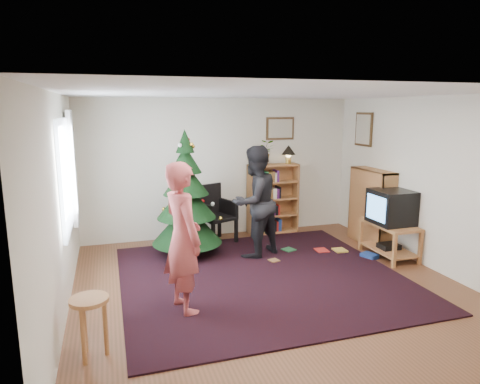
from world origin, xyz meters
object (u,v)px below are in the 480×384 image
object	(u,v)px
tv_stand	(389,237)
armchair	(215,211)
picture_back	(280,129)
picture_right	(364,129)
bookshelf_back	(273,198)
stool	(90,311)
christmas_tree	(186,204)
person_by_chair	(255,202)
crt_tv	(391,207)
potted_plant	(263,152)
table_lamp	(289,151)
bookshelf_right	(371,206)
person_standing	(183,238)

from	to	relation	value
tv_stand	armchair	distance (m)	2.94
picture_back	picture_right	bearing A→B (deg)	-28.69
bookshelf_back	stool	bearing A→B (deg)	-133.03
bookshelf_back	tv_stand	world-z (taller)	bookshelf_back
picture_back	christmas_tree	bearing A→B (deg)	-153.88
person_by_chair	crt_tv	bearing A→B (deg)	135.36
potted_plant	table_lamp	size ratio (longest dim) A/B	1.33
picture_back	potted_plant	bearing A→B (deg)	-160.35
picture_right	bookshelf_right	size ratio (longest dim) A/B	0.46
picture_right	person_standing	distance (m)	4.37
christmas_tree	armchair	xyz separation A→B (m)	(0.61, 0.62, -0.29)
bookshelf_back	armchair	distance (m)	1.20
picture_right	christmas_tree	xyz separation A→B (m)	(-3.29, -0.24, -1.11)
christmas_tree	person_standing	distance (m)	1.91
tv_stand	stool	bearing A→B (deg)	-160.70
picture_back	table_lamp	world-z (taller)	picture_back
picture_right	potted_plant	size ratio (longest dim) A/B	1.30
person_by_chair	bookshelf_right	bearing A→B (deg)	154.42
bookshelf_right	armchair	bearing A→B (deg)	69.65
person_standing	bookshelf_back	bearing A→B (deg)	-54.08
bookshelf_back	person_by_chair	bearing A→B (deg)	-123.49
picture_right	potted_plant	xyz separation A→B (m)	(-1.70, 0.59, -0.42)
picture_back	christmas_tree	xyz separation A→B (m)	(-1.97, -0.96, -1.11)
picture_right	person_standing	size ratio (longest dim) A/B	0.34
crt_tv	person_by_chair	world-z (taller)	person_by_chair
crt_tv	table_lamp	bearing A→B (deg)	117.06
stool	person_standing	world-z (taller)	person_standing
tv_stand	stool	world-z (taller)	stool
christmas_tree	table_lamp	bearing A→B (deg)	21.65
stool	potted_plant	bearing A→B (deg)	48.82
table_lamp	potted_plant	bearing A→B (deg)	180.00
stool	picture_right	bearing A→B (deg)	30.99
tv_stand	picture_back	bearing A→B (deg)	118.33
picture_back	potted_plant	xyz separation A→B (m)	(-0.38, -0.14, -0.42)
bookshelf_right	person_standing	xyz separation A→B (m)	(-3.54, -1.54, 0.21)
bookshelf_back	table_lamp	bearing A→B (deg)	0.00
bookshelf_back	crt_tv	size ratio (longest dim) A/B	2.15
christmas_tree	armchair	world-z (taller)	christmas_tree
tv_stand	table_lamp	distance (m)	2.40
armchair	table_lamp	world-z (taller)	table_lamp
crt_tv	stool	world-z (taller)	crt_tv
crt_tv	table_lamp	distance (m)	2.20
person_by_chair	potted_plant	distance (m)	1.45
picture_back	picture_right	size ratio (longest dim) A/B	0.92
crt_tv	table_lamp	size ratio (longest dim) A/B	1.75
bookshelf_right	potted_plant	size ratio (longest dim) A/B	2.82
bookshelf_back	potted_plant	world-z (taller)	potted_plant
picture_back	stool	bearing A→B (deg)	-133.48
christmas_tree	tv_stand	bearing A→B (deg)	-18.57
bookshelf_right	armchair	distance (m)	2.72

